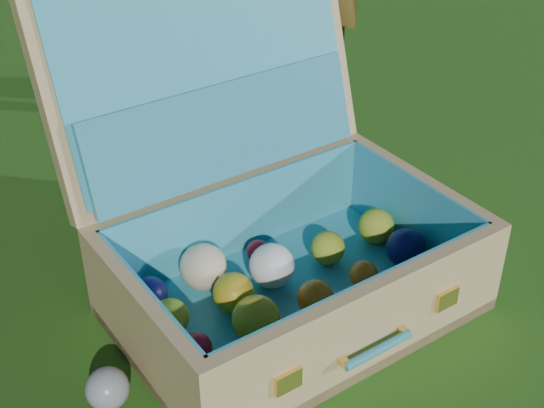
% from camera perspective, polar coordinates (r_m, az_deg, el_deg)
% --- Properties ---
extents(ground, '(60.00, 60.00, 0.00)m').
position_cam_1_polar(ground, '(1.54, 0.98, -7.71)').
color(ground, '#215114').
rests_on(ground, ground).
extents(stray_ball, '(0.08, 0.08, 0.08)m').
position_cam_1_polar(stray_ball, '(1.36, -12.29, -13.43)').
color(stray_ball, '#478CB8').
rests_on(stray_ball, ground).
extents(suitcase, '(0.73, 0.69, 0.63)m').
position_cam_1_polar(suitcase, '(1.49, -0.60, -0.64)').
color(suitcase, tan).
rests_on(suitcase, ground).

